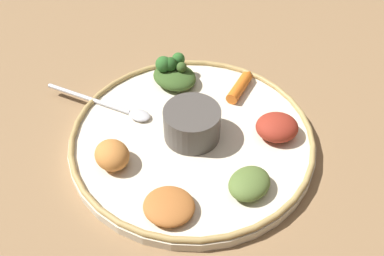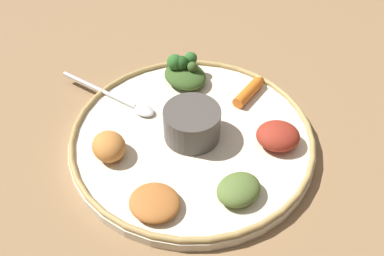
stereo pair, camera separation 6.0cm
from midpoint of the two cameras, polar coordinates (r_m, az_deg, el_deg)
ground_plane at (r=0.62m, az=2.76°, el=-2.09°), size 2.40×2.40×0.00m
platter at (r=0.61m, az=2.78°, el=-1.62°), size 0.35×0.35×0.01m
platter_rim at (r=0.61m, az=2.82°, el=-0.94°), size 0.35×0.35×0.01m
center_bowl at (r=0.59m, az=2.89°, el=0.57°), size 0.08×0.08×0.05m
spoon at (r=0.66m, az=-7.03°, el=3.68°), size 0.10×0.17×0.01m
greens_pile at (r=0.69m, az=1.46°, el=7.42°), size 0.08×0.09×0.05m
carrot_near_spoon at (r=0.68m, az=10.34°, el=4.90°), size 0.08×0.05×0.02m
mound_chickpea at (r=0.52m, az=-1.76°, el=-10.17°), size 0.09×0.09×0.02m
mound_squash at (r=0.58m, az=-8.22°, el=-2.61°), size 0.05×0.05×0.03m
mound_beet at (r=0.60m, az=14.27°, el=-1.17°), size 0.08×0.08×0.03m
mound_collards at (r=0.54m, az=9.87°, el=-8.13°), size 0.07×0.06×0.03m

